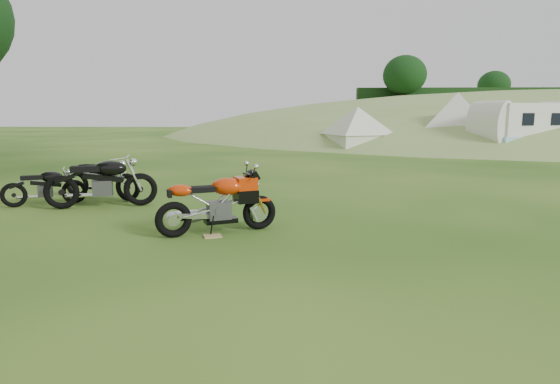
# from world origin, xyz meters

# --- Properties ---
(ground) EXTENTS (120.00, 120.00, 0.00)m
(ground) POSITION_xyz_m (0.00, 0.00, 0.00)
(ground) COLOR #18420E
(ground) RESTS_ON ground
(hillside) EXTENTS (80.00, 64.00, 8.00)m
(hillside) POSITION_xyz_m (24.00, 40.00, 0.00)
(hillside) COLOR #7F964C
(hillside) RESTS_ON ground
(hedgerow) EXTENTS (36.00, 1.20, 8.60)m
(hedgerow) POSITION_xyz_m (24.00, 40.00, 0.00)
(hedgerow) COLOR black
(hedgerow) RESTS_ON ground
(sport_motorcycle) EXTENTS (1.95, 1.23, 1.15)m
(sport_motorcycle) POSITION_xyz_m (-0.84, 1.68, 0.58)
(sport_motorcycle) COLOR red
(sport_motorcycle) RESTS_ON ground
(plywood_board) EXTENTS (0.33, 0.30, 0.02)m
(plywood_board) POSITION_xyz_m (-0.89, 1.45, 0.01)
(plywood_board) COLOR tan
(plywood_board) RESTS_ON ground
(vintage_moto_b) EXTENTS (2.00, 0.98, 1.03)m
(vintage_moto_b) POSITION_xyz_m (-4.01, 4.60, 0.51)
(vintage_moto_b) COLOR black
(vintage_moto_b) RESTS_ON ground
(vintage_moto_c) EXTENTS (1.63, 1.02, 0.85)m
(vintage_moto_c) POSITION_xyz_m (-4.94, 3.85, 0.43)
(vintage_moto_c) COLOR black
(vintage_moto_c) RESTS_ON ground
(vintage_moto_d) EXTENTS (2.23, 1.08, 1.15)m
(vintage_moto_d) POSITION_xyz_m (-3.62, 3.69, 0.57)
(vintage_moto_d) COLOR black
(vintage_moto_d) RESTS_ON ground
(tent_mid) EXTENTS (3.61, 3.61, 2.41)m
(tent_mid) POSITION_xyz_m (3.59, 19.35, 1.20)
(tent_mid) COLOR silver
(tent_mid) RESTS_ON ground
(tent_right) EXTENTS (4.09, 4.09, 2.87)m
(tent_right) POSITION_xyz_m (8.87, 19.74, 1.43)
(tent_right) COLOR beige
(tent_right) RESTS_ON ground
(caravan) EXTENTS (5.74, 4.15, 2.45)m
(caravan) POSITION_xyz_m (11.33, 17.41, 1.23)
(caravan) COLOR white
(caravan) RESTS_ON ground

